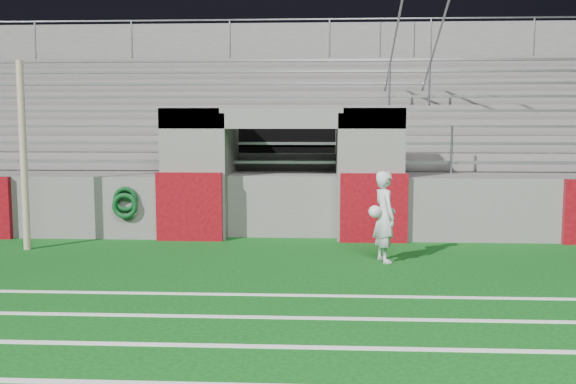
{
  "coord_description": "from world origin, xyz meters",
  "views": [
    {
      "loc": [
        0.79,
        -9.41,
        2.31
      ],
      "look_at": [
        0.2,
        1.8,
        1.1
      ],
      "focal_mm": 40.0,
      "sensor_mm": 36.0,
      "label": 1
    }
  ],
  "objects": [
    {
      "name": "ground",
      "position": [
        0.0,
        0.0,
        0.0
      ],
      "size": [
        90.0,
        90.0,
        0.0
      ],
      "primitive_type": "plane",
      "color": "#0B4712",
      "rests_on": "ground"
    },
    {
      "name": "field_post",
      "position": [
        -4.61,
        1.92,
        1.71
      ],
      "size": [
        0.13,
        0.13,
        3.42
      ],
      "primitive_type": "cylinder",
      "color": "tan",
      "rests_on": "ground"
    },
    {
      "name": "stadium_structure",
      "position": [
        0.0,
        7.97,
        1.49
      ],
      "size": [
        26.0,
        8.48,
        5.42
      ],
      "color": "#605D5B",
      "rests_on": "ground"
    },
    {
      "name": "goalkeeper_with_ball",
      "position": [
        1.84,
        1.22,
        0.76
      ],
      "size": [
        0.53,
        0.64,
        1.52
      ],
      "color": "silver",
      "rests_on": "ground"
    },
    {
      "name": "hose_coil",
      "position": [
        -3.07,
        2.92,
        0.75
      ],
      "size": [
        0.52,
        0.15,
        0.64
      ],
      "color": "#0B3A18",
      "rests_on": "ground"
    }
  ]
}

